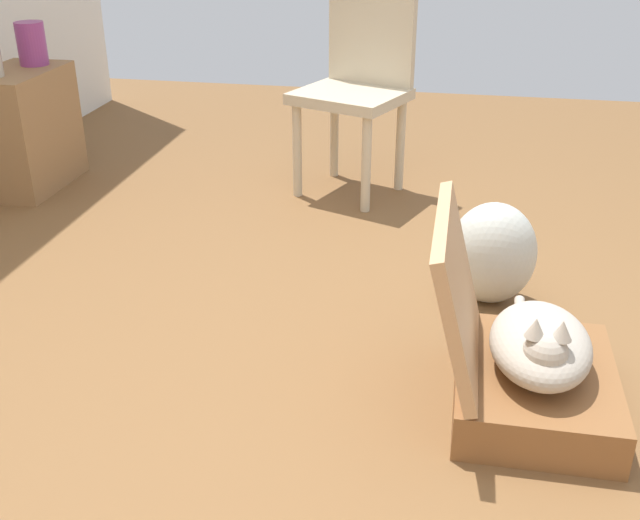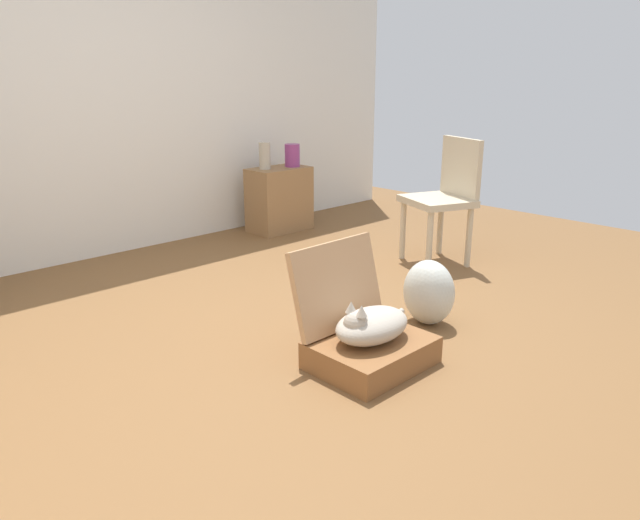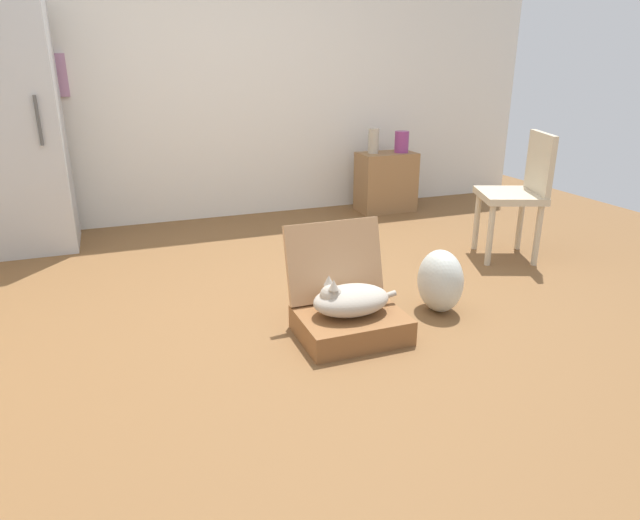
{
  "view_description": "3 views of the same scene",
  "coord_description": "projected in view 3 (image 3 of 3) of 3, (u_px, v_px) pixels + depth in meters",
  "views": [
    {
      "loc": [
        -1.84,
        -0.26,
        1.36
      ],
      "look_at": [
        0.17,
        0.12,
        0.37
      ],
      "focal_mm": 43.01,
      "sensor_mm": 36.0,
      "label": 1
    },
    {
      "loc": [
        -1.96,
        -2.26,
        1.37
      ],
      "look_at": [
        -0.02,
        -0.25,
        0.5
      ],
      "focal_mm": 33.27,
      "sensor_mm": 36.0,
      "label": 2
    },
    {
      "loc": [
        -1.05,
        -3.0,
        1.41
      ],
      "look_at": [
        -0.04,
        -0.35,
        0.4
      ],
      "focal_mm": 31.06,
      "sensor_mm": 36.0,
      "label": 3
    }
  ],
  "objects": [
    {
      "name": "plastic_bag_white",
      "position": [
        440.0,
        281.0,
        3.28
      ],
      "size": [
        0.25,
        0.31,
        0.38
      ],
      "primitive_type": "ellipsoid",
      "color": "silver",
      "rests_on": "ground"
    },
    {
      "name": "chair",
      "position": [
        520.0,
        189.0,
        4.09
      ],
      "size": [
        0.57,
        0.6,
        0.94
      ],
      "rotation": [
        0.0,
        0.0,
        -1.94
      ],
      "color": "beige",
      "rests_on": "ground"
    },
    {
      "name": "suitcase_base",
      "position": [
        351.0,
        325.0,
        3.0
      ],
      "size": [
        0.56,
        0.45,
        0.14
      ],
      "primitive_type": "cube",
      "color": "brown",
      "rests_on": "ground"
    },
    {
      "name": "cat",
      "position": [
        349.0,
        300.0,
        2.95
      ],
      "size": [
        0.5,
        0.28,
        0.22
      ],
      "color": "#B2A899",
      "rests_on": "suitcase_base"
    },
    {
      "name": "suitcase_lid",
      "position": [
        334.0,
        261.0,
        3.11
      ],
      "size": [
        0.56,
        0.15,
        0.44
      ],
      "primitive_type": "cube",
      "rotation": [
        1.31,
        0.0,
        0.0
      ],
      "color": "tan",
      "rests_on": "suitcase_base"
    },
    {
      "name": "ground_plane",
      "position": [
        306.0,
        301.0,
        3.47
      ],
      "size": [
        7.68,
        7.68,
        0.0
      ],
      "primitive_type": "plane",
      "color": "brown",
      "rests_on": "ground"
    },
    {
      "name": "wall_back",
      "position": [
        222.0,
        75.0,
        5.02
      ],
      "size": [
        6.4,
        0.15,
        2.6
      ],
      "color": "silver",
      "rests_on": "ground"
    },
    {
      "name": "side_table",
      "position": [
        386.0,
        182.0,
        5.5
      ],
      "size": [
        0.56,
        0.33,
        0.58
      ],
      "primitive_type": "cube",
      "color": "olive",
      "rests_on": "ground"
    },
    {
      "name": "vase_short",
      "position": [
        402.0,
        142.0,
        5.39
      ],
      "size": [
        0.14,
        0.14,
        0.2
      ],
      "primitive_type": "cylinder",
      "color": "#8C387A",
      "rests_on": "side_table"
    },
    {
      "name": "vase_tall",
      "position": [
        374.0,
        141.0,
        5.34
      ],
      "size": [
        0.1,
        0.1,
        0.24
      ],
      "primitive_type": "cylinder",
      "color": "#B7AD99",
      "rests_on": "side_table"
    },
    {
      "name": "refrigerator",
      "position": [
        16.0,
        130.0,
        4.17
      ],
      "size": [
        0.65,
        0.63,
        1.86
      ],
      "color": "#B7BABC",
      "rests_on": "ground"
    }
  ]
}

